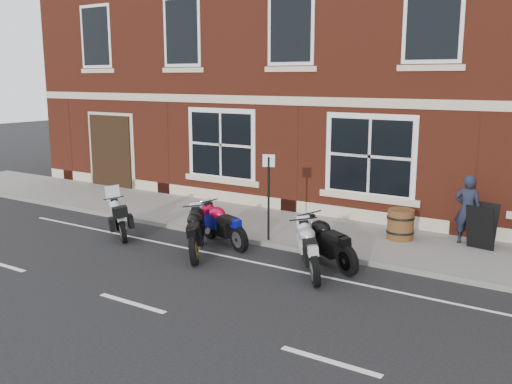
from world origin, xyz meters
TOP-DOWN VIEW (x-y plane):
  - ground at (0.00, 0.00)m, footprint 80.00×80.00m
  - sidewalk at (0.00, 3.00)m, footprint 30.00×3.00m
  - kerb at (0.00, 1.42)m, footprint 30.00×0.16m
  - pub_building at (0.00, 10.50)m, footprint 24.00×12.00m
  - moto_touring_silver at (-3.57, 0.16)m, footprint 1.57×1.22m
  - moto_sport_red at (-0.84, 0.97)m, footprint 1.96×0.91m
  - moto_sport_black at (-0.85, -0.01)m, footprint 1.31×1.85m
  - moto_sport_silver at (1.97, 0.27)m, footprint 1.34×1.81m
  - moto_naked_black at (2.01, 0.96)m, footprint 1.93×1.23m
  - pedestrian_left at (4.27, 3.88)m, footprint 0.64×0.44m
  - a_board_sign at (4.66, 3.71)m, footprint 0.70×0.52m
  - barrel_planter at (2.81, 3.40)m, footprint 0.68×0.68m
  - parking_sign at (0.12, 1.55)m, footprint 0.29×0.12m

SIDE VIEW (x-z plane):
  - ground at x=0.00m, z-range 0.00..0.00m
  - sidewalk at x=0.00m, z-range 0.00..0.12m
  - kerb at x=0.00m, z-range 0.00..0.12m
  - barrel_planter at x=2.81m, z-range 0.12..0.88m
  - moto_touring_silver at x=-3.57m, z-range -0.12..1.12m
  - moto_sport_red at x=-0.84m, z-range 0.07..1.00m
  - moto_sport_silver at x=1.97m, z-range 0.07..1.03m
  - moto_sport_black at x=-0.85m, z-range 0.07..1.03m
  - moto_naked_black at x=2.01m, z-range 0.07..1.05m
  - a_board_sign at x=4.66m, z-range 0.12..1.18m
  - pedestrian_left at x=4.27m, z-range 0.12..1.81m
  - parking_sign at x=0.12m, z-range 0.29..2.41m
  - pub_building at x=0.00m, z-range 0.00..12.00m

